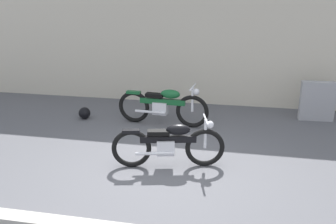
% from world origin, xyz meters
% --- Properties ---
extents(ground_plane, '(40.00, 40.00, 0.00)m').
position_xyz_m(ground_plane, '(0.00, 0.00, 0.00)').
color(ground_plane, '#56565B').
extents(building_wall, '(18.00, 0.30, 3.53)m').
position_xyz_m(building_wall, '(0.00, 4.33, 1.76)').
color(building_wall, beige).
rests_on(building_wall, ground_plane).
extents(stone_marker, '(0.78, 0.23, 0.93)m').
position_xyz_m(stone_marker, '(2.92, 3.36, 0.46)').
color(stone_marker, '#9E9EA3').
rests_on(stone_marker, ground_plane).
extents(helmet, '(0.28, 0.28, 0.28)m').
position_xyz_m(helmet, '(-2.46, 2.37, 0.14)').
color(helmet, black).
rests_on(helmet, ground_plane).
extents(motorcycle_green, '(2.11, 0.59, 0.94)m').
position_xyz_m(motorcycle_green, '(-0.53, 2.33, 0.45)').
color(motorcycle_green, black).
rests_on(motorcycle_green, ground_plane).
extents(motorcycle_black, '(1.90, 0.67, 0.87)m').
position_xyz_m(motorcycle_black, '(0.02, 0.26, 0.42)').
color(motorcycle_black, black).
rests_on(motorcycle_black, ground_plane).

